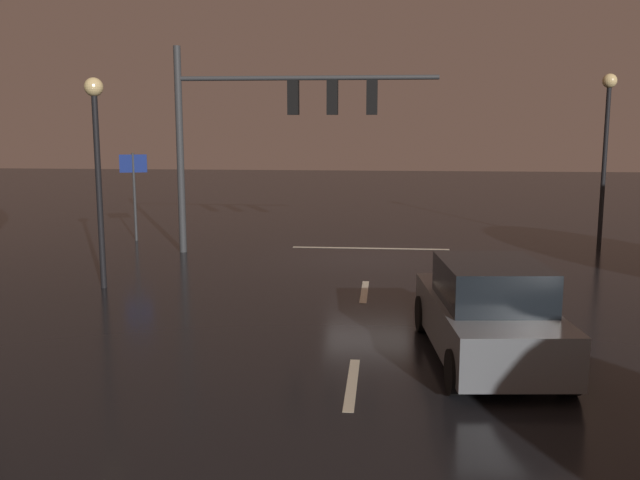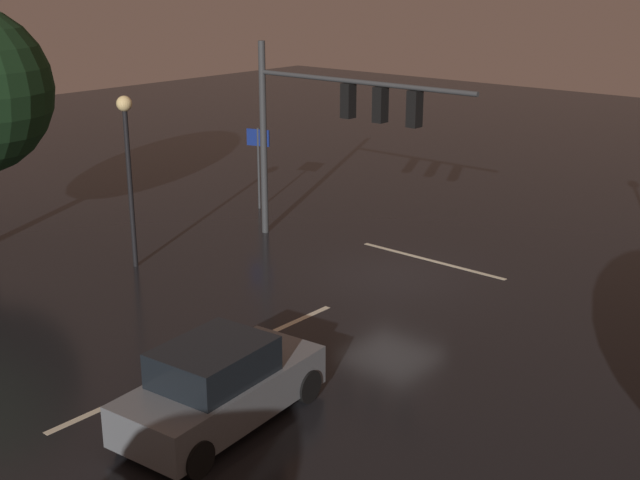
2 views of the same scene
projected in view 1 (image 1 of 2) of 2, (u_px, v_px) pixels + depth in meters
ground_plane at (369, 260)px, 20.54m from camera, size 80.00×80.00×0.00m
traffic_signal_assembly at (274, 113)px, 20.82m from camera, size 7.85×0.47×6.22m
lane_dash_far at (364, 291)px, 16.61m from camera, size 0.16×2.20×0.01m
lane_dash_mid at (352, 383)px, 10.72m from camera, size 0.16×2.20×0.01m
stop_bar at (370, 248)px, 22.41m from camera, size 5.00×0.16×0.01m
car_approaching at (488, 314)px, 11.70m from camera, size 2.27×4.50×1.70m
street_lamp_left_kerb at (607, 129)px, 21.63m from camera, size 0.44×0.44×5.45m
street_lamp_right_kerb at (97, 142)px, 16.44m from camera, size 0.44×0.44×5.00m
route_sign at (134, 178)px, 23.55m from camera, size 0.88×0.30×2.97m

